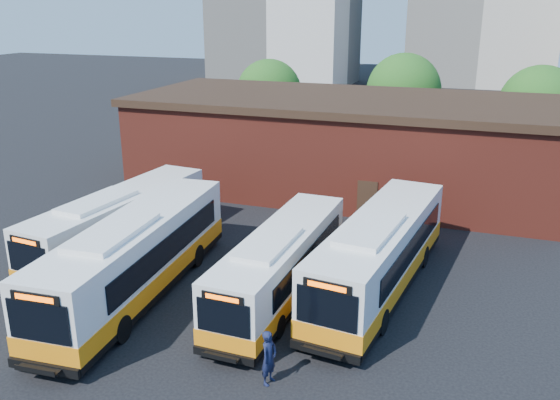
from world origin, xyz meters
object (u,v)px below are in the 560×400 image
(bus_east, at_px, (379,257))
(transit_worker, at_px, (269,358))
(bus_midwest, at_px, (136,260))
(bus_west, at_px, (120,225))
(bus_mideast, at_px, (281,267))

(bus_east, xyz_separation_m, transit_worker, (-2.23, -8.17, -0.66))
(bus_midwest, xyz_separation_m, bus_east, (10.02, 4.02, -0.05))
(bus_west, xyz_separation_m, bus_east, (13.43, 0.24, 0.11))
(bus_west, xyz_separation_m, bus_midwest, (3.41, -3.78, 0.16))
(bus_midwest, bearing_deg, bus_mideast, 13.82)
(bus_midwest, xyz_separation_m, transit_worker, (7.79, -4.14, -0.71))
(bus_midwest, height_order, bus_east, bus_midwest)
(bus_west, height_order, bus_east, bus_east)
(bus_west, bearing_deg, bus_midwest, -42.31)
(bus_midwest, distance_m, bus_east, 10.80)
(bus_midwest, distance_m, transit_worker, 8.85)
(bus_mideast, relative_size, bus_east, 0.88)
(bus_mideast, distance_m, transit_worker, 6.32)
(bus_west, bearing_deg, transit_worker, -29.61)
(bus_west, distance_m, bus_mideast, 9.66)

